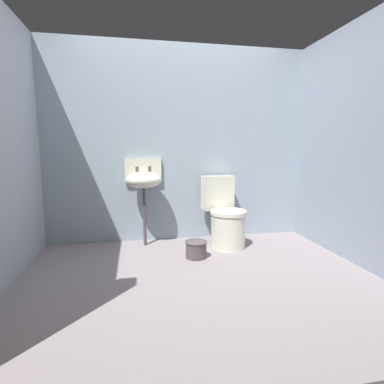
% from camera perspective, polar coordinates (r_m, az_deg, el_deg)
% --- Properties ---
extents(ground_plane, '(3.48, 2.66, 0.08)m').
position_cam_1_polar(ground_plane, '(2.74, 1.14, -16.38)').
color(ground_plane, gray).
extents(wall_back, '(3.48, 0.10, 2.29)m').
position_cam_1_polar(wall_back, '(3.65, -2.65, 8.99)').
color(wall_back, '#909FAD').
rests_on(wall_back, ground).
extents(wall_right, '(0.10, 2.46, 2.29)m').
position_cam_1_polar(wall_right, '(3.29, 29.29, 8.02)').
color(wall_right, '#8F9BAD').
rests_on(wall_right, ground).
extents(toilet_near_wall, '(0.46, 0.64, 0.78)m').
position_cam_1_polar(toilet_near_wall, '(3.45, 6.25, -4.83)').
color(toilet_near_wall, silver).
rests_on(toilet_near_wall, ground).
extents(sink, '(0.42, 0.35, 0.99)m').
position_cam_1_polar(sink, '(3.42, -9.15, 2.35)').
color(sink, '#504647').
rests_on(sink, ground).
extents(bucket, '(0.23, 0.23, 0.17)m').
position_cam_1_polar(bucket, '(3.11, 0.78, -10.72)').
color(bucket, '#504647').
rests_on(bucket, ground).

